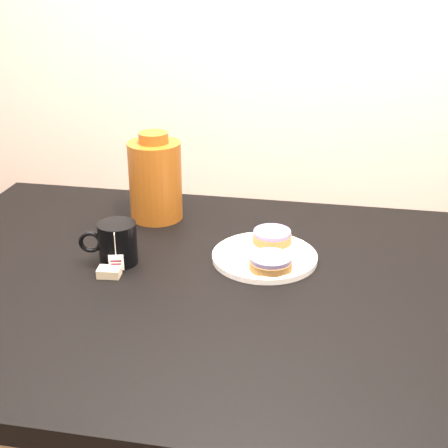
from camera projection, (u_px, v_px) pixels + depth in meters
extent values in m
cube|color=black|center=(236.00, 292.00, 1.23)|extent=(1.40, 0.90, 0.04)
cylinder|color=black|center=(44.00, 316.00, 1.84)|extent=(0.06, 0.06, 0.71)
cylinder|color=white|center=(265.00, 257.00, 1.31)|extent=(0.22, 0.22, 0.01)
torus|color=white|center=(265.00, 254.00, 1.31)|extent=(0.22, 0.22, 0.01)
cylinder|color=brown|center=(272.00, 238.00, 1.36)|extent=(0.11, 0.11, 0.02)
cylinder|color=slate|center=(272.00, 233.00, 1.35)|extent=(0.10, 0.10, 0.01)
cylinder|color=brown|center=(270.00, 264.00, 1.25)|extent=(0.12, 0.12, 0.02)
cylinder|color=slate|center=(271.00, 258.00, 1.24)|extent=(0.11, 0.11, 0.01)
cylinder|color=black|center=(118.00, 243.00, 1.28)|extent=(0.10, 0.10, 0.09)
cylinder|color=black|center=(117.00, 227.00, 1.27)|extent=(0.07, 0.07, 0.00)
torus|color=black|center=(90.00, 242.00, 1.28)|extent=(0.05, 0.02, 0.05)
cylinder|color=beige|center=(115.00, 244.00, 1.24)|extent=(0.00, 0.00, 0.05)
cube|color=white|center=(116.00, 262.00, 1.25)|extent=(0.03, 0.01, 0.03)
cube|color=#C6B793|center=(109.00, 272.00, 1.24)|extent=(0.05, 0.04, 0.02)
cylinder|color=#642E0D|center=(155.00, 181.00, 1.48)|extent=(0.14, 0.14, 0.19)
cylinder|color=#642E0D|center=(153.00, 138.00, 1.44)|extent=(0.07, 0.07, 0.02)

